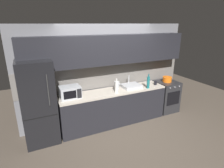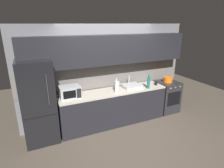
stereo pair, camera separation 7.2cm
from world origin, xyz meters
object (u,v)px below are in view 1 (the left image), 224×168
(oven_range, at_px, (166,96))
(cooking_pot, at_px, (167,79))
(refrigerator, at_px, (39,103))
(kettle, at_px, (117,85))
(wine_bottle_white, at_px, (117,87))
(microwave, at_px, (70,92))
(mug_dark, at_px, (155,83))
(wine_bottle_teal, at_px, (148,82))

(oven_range, height_order, cooking_pot, cooking_pot)
(refrigerator, height_order, kettle, refrigerator)
(wine_bottle_white, bearing_deg, oven_range, 4.47)
(microwave, height_order, wine_bottle_white, wine_bottle_white)
(wine_bottle_white, bearing_deg, microwave, 172.00)
(mug_dark, bearing_deg, refrigerator, 178.63)
(microwave, relative_size, kettle, 1.94)
(microwave, relative_size, cooking_pot, 1.77)
(kettle, bearing_deg, wine_bottle_white, -118.29)
(kettle, bearing_deg, cooking_pot, -1.77)
(refrigerator, bearing_deg, cooking_pot, 0.00)
(oven_range, bearing_deg, cooking_pot, 175.45)
(wine_bottle_white, xyz_separation_m, mug_dark, (1.23, 0.06, -0.10))
(refrigerator, height_order, cooking_pot, refrigerator)
(wine_bottle_teal, relative_size, cooking_pot, 1.45)
(refrigerator, distance_m, mug_dark, 3.01)
(oven_range, relative_size, mug_dark, 9.26)
(cooking_pot, bearing_deg, oven_range, -4.55)
(microwave, bearing_deg, kettle, 1.49)
(refrigerator, distance_m, wine_bottle_teal, 2.67)
(refrigerator, height_order, microwave, refrigerator)
(oven_range, bearing_deg, refrigerator, 179.98)
(microwave, relative_size, mug_dark, 4.73)
(oven_range, distance_m, cooking_pot, 0.53)
(kettle, xyz_separation_m, wine_bottle_white, (-0.10, -0.19, 0.04))
(microwave, bearing_deg, cooking_pot, -0.37)
(microwave, xyz_separation_m, wine_bottle_teal, (1.98, -0.23, 0.02))
(wine_bottle_white, bearing_deg, refrigerator, 175.63)
(oven_range, bearing_deg, microwave, 179.60)
(oven_range, height_order, kettle, kettle)
(refrigerator, bearing_deg, microwave, 1.55)
(refrigerator, xyz_separation_m, wine_bottle_white, (1.78, -0.14, 0.14))
(oven_range, xyz_separation_m, mug_dark, (-0.49, -0.07, 0.50))
(wine_bottle_white, relative_size, mug_dark, 3.62)
(mug_dark, bearing_deg, wine_bottle_teal, -158.39)
(mug_dark, bearing_deg, oven_range, 8.19)
(microwave, height_order, cooking_pot, microwave)
(wine_bottle_white, bearing_deg, mug_dark, 2.98)
(microwave, distance_m, wine_bottle_teal, 1.99)
(refrigerator, distance_m, wine_bottle_white, 1.79)
(microwave, relative_size, wine_bottle_teal, 1.22)
(kettle, height_order, wine_bottle_white, wine_bottle_white)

